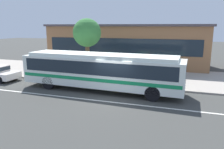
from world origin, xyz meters
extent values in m
plane|color=#3B3C39|center=(0.00, 0.00, 0.00)|extent=(120.00, 120.00, 0.00)
cube|color=#A0978B|center=(0.00, 6.83, 0.06)|extent=(60.00, 8.00, 0.12)
cube|color=silver|center=(0.00, -0.80, 0.00)|extent=(56.00, 0.16, 0.01)
cube|color=silver|center=(-1.39, 1.48, 1.46)|extent=(12.09, 3.03, 2.07)
cube|color=white|center=(-1.39, 1.48, 2.62)|extent=(11.12, 2.68, 0.24)
cube|color=#19232D|center=(-1.39, 1.48, 1.88)|extent=(11.37, 3.02, 0.91)
cube|color=#14854C|center=(-1.39, 1.48, 1.09)|extent=(11.85, 3.04, 0.24)
cube|color=#19232D|center=(4.55, 1.23, 1.88)|extent=(0.21, 2.23, 1.00)
cylinder|color=black|center=(2.73, 2.43, 0.50)|extent=(1.01, 0.32, 1.00)
cylinder|color=black|center=(2.64, 0.18, 0.50)|extent=(1.01, 0.32, 1.00)
cylinder|color=black|center=(-5.18, 2.76, 0.50)|extent=(1.01, 0.32, 1.00)
cylinder|color=black|center=(-5.28, 0.51, 0.50)|extent=(1.01, 0.32, 1.00)
cylinder|color=black|center=(-9.99, 2.24, 0.32)|extent=(0.65, 0.24, 0.64)
cylinder|color=black|center=(-10.05, 0.67, 0.32)|extent=(0.65, 0.24, 0.64)
cylinder|color=#2B2E3C|center=(-4.09, 5.02, 0.53)|extent=(0.14, 0.14, 0.83)
cylinder|color=#2B2E3C|center=(-3.99, 4.89, 0.53)|extent=(0.14, 0.14, 0.83)
cylinder|color=#385FB3|center=(-4.04, 4.95, 1.25)|extent=(0.48, 0.48, 0.62)
sphere|color=#DDAA83|center=(-4.04, 4.95, 1.67)|extent=(0.20, 0.20, 0.20)
cylinder|color=#7E5F4A|center=(0.13, 3.52, 0.54)|extent=(0.14, 0.14, 0.85)
cylinder|color=#7E5F4A|center=(0.25, 3.42, 0.54)|extent=(0.14, 0.14, 0.85)
cylinder|color=gold|center=(0.19, 3.47, 1.24)|extent=(0.48, 0.48, 0.55)
sphere|color=tan|center=(0.19, 3.47, 1.64)|extent=(0.24, 0.24, 0.24)
cylinder|color=gray|center=(3.10, 3.55, 1.26)|extent=(0.08, 0.08, 2.27)
cube|color=yellow|center=(3.10, 3.55, 2.19)|extent=(0.15, 0.44, 0.56)
cylinder|color=brown|center=(-4.12, 5.26, 1.67)|extent=(0.38, 0.38, 3.10)
sphere|color=#387A3A|center=(-4.12, 5.26, 4.12)|extent=(2.58, 2.58, 2.58)
cube|color=#8F613F|center=(-2.24, 12.84, 2.33)|extent=(18.45, 6.36, 4.67)
cube|color=#19232D|center=(-2.24, 9.63, 2.57)|extent=(16.97, 0.04, 1.68)
cube|color=#494046|center=(-2.24, 12.84, 4.79)|extent=(18.85, 6.76, 0.24)
camera|label=1|loc=(4.23, -13.19, 4.73)|focal=34.75mm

